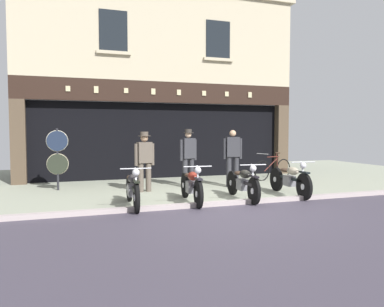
# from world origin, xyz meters

# --- Properties ---
(ground) EXTENTS (21.69, 22.00, 0.18)m
(ground) POSITION_xyz_m (0.00, -0.98, -0.04)
(ground) COLOR #979C87
(shop_facade) EXTENTS (9.99, 4.42, 6.57)m
(shop_facade) POSITION_xyz_m (0.00, 6.99, 1.76)
(shop_facade) COLOR black
(shop_facade) RESTS_ON ground
(motorcycle_left) EXTENTS (0.62, 1.98, 0.90)m
(motorcycle_left) POSITION_xyz_m (-1.94, 0.58, 0.42)
(motorcycle_left) COLOR black
(motorcycle_left) RESTS_ON ground
(motorcycle_center_left) EXTENTS (0.62, 1.95, 0.91)m
(motorcycle_center_left) POSITION_xyz_m (-0.59, 0.61, 0.41)
(motorcycle_center_left) COLOR black
(motorcycle_center_left) RESTS_ON ground
(motorcycle_center) EXTENTS (0.62, 1.99, 0.90)m
(motorcycle_center) POSITION_xyz_m (0.70, 0.60, 0.41)
(motorcycle_center) COLOR black
(motorcycle_center) RESTS_ON ground
(motorcycle_center_right) EXTENTS (0.62, 2.07, 0.91)m
(motorcycle_center_right) POSITION_xyz_m (2.09, 0.73, 0.42)
(motorcycle_center_right) COLOR black
(motorcycle_center_right) RESTS_ON ground
(salesman_left) EXTENTS (0.55, 0.35, 1.62)m
(salesman_left) POSITION_xyz_m (-1.28, 2.50, 0.90)
(salesman_left) COLOR brown
(salesman_left) RESTS_ON ground
(shopkeeper_center) EXTENTS (0.55, 0.33, 1.69)m
(shopkeeper_center) POSITION_xyz_m (0.12, 2.97, 0.93)
(shopkeeper_center) COLOR #2D2D33
(shopkeeper_center) RESTS_ON ground
(salesman_right) EXTENTS (0.55, 0.28, 1.66)m
(salesman_right) POSITION_xyz_m (1.34, 2.53, 0.92)
(salesman_right) COLOR #2D2D33
(salesman_right) RESTS_ON ground
(tyre_sign_pole) EXTENTS (0.58, 0.06, 1.71)m
(tyre_sign_pole) POSITION_xyz_m (-3.49, 3.54, 1.02)
(tyre_sign_pole) COLOR #232328
(tyre_sign_pole) RESTS_ON ground
(advert_board_near) EXTENTS (0.67, 0.03, 1.06)m
(advert_board_near) POSITION_xyz_m (2.43, 5.40, 1.79)
(advert_board_near) COLOR silver
(leaning_bicycle) EXTENTS (1.68, 0.67, 0.94)m
(leaning_bicycle) POSITION_xyz_m (3.37, 3.64, 0.37)
(leaning_bicycle) COLOR black
(leaning_bicycle) RESTS_ON ground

